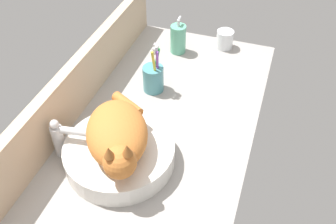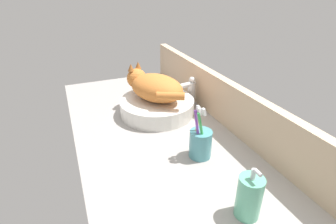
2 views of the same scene
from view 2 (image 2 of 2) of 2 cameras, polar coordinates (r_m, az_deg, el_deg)
The scene contains 7 objects.
ground_plane at distance 105.65cm, azimuth -2.81°, elevation -4.71°, with size 127.84×60.93×4.00cm, color #9E9993.
backsplash_panel at distance 112.07cm, azimuth 10.98°, elevation 3.16°, with size 127.84×3.60×18.11cm, color #CCAD8C.
sink_basin at distance 115.21cm, azimuth -2.38°, elevation 1.21°, with size 32.32×32.32×6.67cm, color silver.
cat at distance 112.32cm, azimuth -3.02°, elevation 5.56°, with size 30.15×26.82×14.00cm.
faucet at distance 122.03cm, azimuth 4.72°, elevation 4.72°, with size 4.39×11.85×13.60cm.
soap_dispenser at distance 70.39cm, azimuth 17.24°, elevation -17.22°, with size 6.29×6.29×14.98cm.
toothbrush_cup at distance 87.66cm, azimuth 7.05°, elevation -6.68°, with size 7.42×7.42×18.72cm.
Camera 2 is at (84.70, -29.45, 53.87)cm, focal length 28.00 mm.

